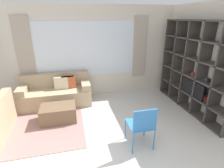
# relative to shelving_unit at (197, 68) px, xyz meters

# --- Properties ---
(wall_back) EXTENTS (6.70, 0.11, 2.70)m
(wall_back) POSITION_rel_shelving_unit_xyz_m (-2.60, 1.62, 0.23)
(wall_back) COLOR beige
(wall_back) RESTS_ON ground_plane
(wall_right) EXTENTS (0.07, 4.42, 2.70)m
(wall_right) POSITION_rel_shelving_unit_xyz_m (0.18, -0.02, 0.22)
(wall_right) COLOR beige
(wall_right) RESTS_ON ground_plane
(area_rug) EXTENTS (2.21, 2.25, 0.01)m
(area_rug) POSITION_rel_shelving_unit_xyz_m (-4.02, 0.20, -1.12)
(area_rug) COLOR gray
(area_rug) RESTS_ON ground_plane
(shelving_unit) EXTENTS (0.36, 2.58, 2.29)m
(shelving_unit) POSITION_rel_shelving_unit_xyz_m (0.00, 0.00, 0.00)
(shelving_unit) COLOR silver
(shelving_unit) RESTS_ON ground_plane
(couch_main) EXTENTS (1.92, 0.82, 0.83)m
(couch_main) POSITION_rel_shelving_unit_xyz_m (-3.55, 1.17, -0.81)
(couch_main) COLOR tan
(couch_main) RESTS_ON ground_plane
(ottoman) EXTENTS (0.81, 0.55, 0.39)m
(ottoman) POSITION_rel_shelving_unit_xyz_m (-3.47, 0.20, -0.94)
(ottoman) COLOR brown
(ottoman) RESTS_ON ground_plane
(folding_chair) EXTENTS (0.44, 0.46, 0.86)m
(folding_chair) POSITION_rel_shelving_unit_xyz_m (-1.92, -1.12, -0.61)
(folding_chair) COLOR #3375B7
(folding_chair) RESTS_ON ground_plane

